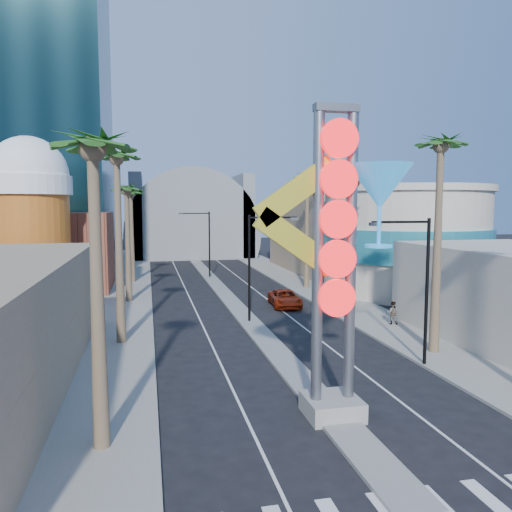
{
  "coord_description": "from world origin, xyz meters",
  "views": [
    {
      "loc": [
        -7.27,
        -15.66,
        8.59
      ],
      "look_at": [
        0.15,
        18.36,
        5.14
      ],
      "focal_mm": 35.0,
      "sensor_mm": 36.0,
      "label": 1
    }
  ],
  "objects": [
    {
      "name": "ground",
      "position": [
        0.0,
        0.0,
        0.0
      ],
      "size": [
        240.0,
        240.0,
        0.0
      ],
      "primitive_type": "plane",
      "color": "black",
      "rests_on": "ground"
    },
    {
      "name": "sidewalk_west",
      "position": [
        -9.5,
        35.0,
        0.07
      ],
      "size": [
        5.0,
        100.0,
        0.15
      ],
      "primitive_type": "cube",
      "color": "gray",
      "rests_on": "ground"
    },
    {
      "name": "sidewalk_east",
      "position": [
        9.5,
        35.0,
        0.07
      ],
      "size": [
        5.0,
        100.0,
        0.15
      ],
      "primitive_type": "cube",
      "color": "gray",
      "rests_on": "ground"
    },
    {
      "name": "median",
      "position": [
        0.0,
        38.0,
        0.07
      ],
      "size": [
        1.6,
        84.0,
        0.15
      ],
      "primitive_type": "cube",
      "color": "gray",
      "rests_on": "ground"
    },
    {
      "name": "hotel_tower",
      "position": [
        -22.0,
        52.0,
        25.0
      ],
      "size": [
        20.0,
        20.0,
        50.0
      ],
      "primitive_type": "cube",
      "color": "black",
      "rests_on": "ground"
    },
    {
      "name": "brick_filler_west",
      "position": [
        -16.0,
        38.0,
        4.0
      ],
      "size": [
        10.0,
        10.0,
        8.0
      ],
      "primitive_type": "cube",
      "color": "brown",
      "rests_on": "ground"
    },
    {
      "name": "filler_east",
      "position": [
        16.0,
        48.0,
        5.0
      ],
      "size": [
        10.0,
        20.0,
        10.0
      ],
      "primitive_type": "cube",
      "color": "#92815E",
      "rests_on": "ground"
    },
    {
      "name": "beer_mug",
      "position": [
        -17.0,
        30.0,
        7.84
      ],
      "size": [
        7.0,
        7.0,
        14.5
      ],
      "color": "#B45618",
      "rests_on": "ground"
    },
    {
      "name": "turquoise_building",
      "position": [
        18.0,
        30.0,
        5.25
      ],
      "size": [
        16.6,
        16.6,
        10.6
      ],
      "color": "#BEB5A1",
      "rests_on": "ground"
    },
    {
      "name": "canopy",
      "position": [
        0.0,
        72.0,
        4.31
      ],
      "size": [
        22.0,
        16.0,
        22.0
      ],
      "color": "slate",
      "rests_on": "ground"
    },
    {
      "name": "neon_sign",
      "position": [
        0.82,
        2.96,
        7.31
      ],
      "size": [
        6.53,
        2.6,
        12.55
      ],
      "color": "gray",
      "rests_on": "ground"
    },
    {
      "name": "streetlight_0",
      "position": [
        0.55,
        20.0,
        4.88
      ],
      "size": [
        3.79,
        0.25,
        8.0
      ],
      "color": "black",
      "rests_on": "ground"
    },
    {
      "name": "streetlight_1",
      "position": [
        -0.55,
        44.0,
        4.88
      ],
      "size": [
        3.79,
        0.25,
        8.0
      ],
      "color": "black",
      "rests_on": "ground"
    },
    {
      "name": "streetlight_2",
      "position": [
        6.72,
        8.0,
        4.83
      ],
      "size": [
        3.45,
        0.25,
        8.0
      ],
      "color": "black",
      "rests_on": "ground"
    },
    {
      "name": "palm_0",
      "position": [
        -9.0,
        2.0,
        9.93
      ],
      "size": [
        2.4,
        2.4,
        11.7
      ],
      "color": "brown",
      "rests_on": "ground"
    },
    {
      "name": "palm_1",
      "position": [
        -9.0,
        16.0,
        10.82
      ],
      "size": [
        2.4,
        2.4,
        12.7
      ],
      "color": "brown",
      "rests_on": "ground"
    },
    {
      "name": "palm_2",
      "position": [
        -9.0,
        30.0,
        9.48
      ],
      "size": [
        2.4,
        2.4,
        11.2
      ],
      "color": "brown",
      "rests_on": "ground"
    },
    {
      "name": "palm_3",
      "position": [
        -9.0,
        42.0,
        9.48
      ],
      "size": [
        2.4,
        2.4,
        11.2
      ],
      "color": "brown",
      "rests_on": "ground"
    },
    {
      "name": "palm_5",
      "position": [
        9.0,
        10.0,
        11.27
      ],
      "size": [
        2.4,
        2.4,
        13.2
      ],
      "color": "brown",
      "rests_on": "ground"
    },
    {
      "name": "palm_6",
      "position": [
        9.0,
        22.0,
        9.93
      ],
      "size": [
        2.4,
        2.4,
        11.7
      ],
      "color": "brown",
      "rests_on": "ground"
    },
    {
      "name": "palm_7",
      "position": [
        9.0,
        34.0,
        10.82
      ],
      "size": [
        2.4,
        2.4,
        12.7
      ],
      "color": "brown",
      "rests_on": "ground"
    },
    {
      "name": "red_pickup",
      "position": [
        4.22,
        25.26,
        0.71
      ],
      "size": [
        2.73,
        5.26,
        1.42
      ],
      "primitive_type": "imported",
      "rotation": [
        0.0,
        0.0,
        -0.08
      ],
      "color": "#95250B",
      "rests_on": "ground"
    },
    {
      "name": "pedestrian_b",
      "position": [
        9.87,
        16.73,
        0.98
      ],
      "size": [
        1.0,
        0.93,
        1.66
      ],
      "primitive_type": "imported",
      "rotation": [
        0.0,
        0.0,
        2.66
      ],
      "color": "gray",
      "rests_on": "sidewalk_east"
    }
  ]
}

